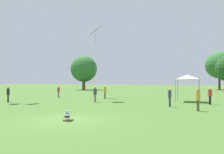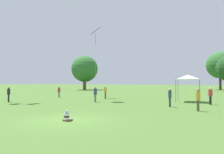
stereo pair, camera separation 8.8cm
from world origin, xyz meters
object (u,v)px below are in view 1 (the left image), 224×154
object	(u,v)px
person_standing_5	(170,96)
canopy_tent	(187,78)
person_standing_6	(59,91)
kite_5	(95,32)
person_standing_1	(198,98)
person_standing_4	(210,95)
distant_tree_3	(219,65)
person_standing_3	(95,93)
person_standing_7	(105,92)
seated_toddler	(67,117)
person_standing_2	(8,93)
distant_tree_0	(84,69)

from	to	relation	value
person_standing_5	canopy_tent	size ratio (longest dim) A/B	0.55
person_standing_6	kite_5	world-z (taller)	kite_5
person_standing_1	canopy_tent	bearing A→B (deg)	12.95
person_standing_4	person_standing_5	bearing A→B (deg)	30.68
person_standing_1	distant_tree_3	world-z (taller)	distant_tree_3
person_standing_3	person_standing_7	bearing A→B (deg)	-123.90
person_standing_7	person_standing_3	bearing A→B (deg)	158.50
person_standing_1	seated_toddler	bearing A→B (deg)	141.74
person_standing_7	distant_tree_3	size ratio (longest dim) A/B	0.15
person_standing_1	canopy_tent	distance (m)	8.18
person_standing_6	person_standing_3	bearing A→B (deg)	29.57
person_standing_1	person_standing_2	world-z (taller)	person_standing_1
person_standing_2	person_standing_1	bearing A→B (deg)	-82.14
person_standing_3	person_standing_7	size ratio (longest dim) A/B	1.05
person_standing_6	distant_tree_0	world-z (taller)	distant_tree_0
canopy_tent	distant_tree_3	bearing A→B (deg)	83.83
kite_5	distant_tree_3	size ratio (longest dim) A/B	0.82
seated_toddler	canopy_tent	size ratio (longest dim) A/B	0.20
person_standing_2	kite_5	world-z (taller)	kite_5
canopy_tent	distant_tree_0	world-z (taller)	distant_tree_0
seated_toddler	person_standing_6	size ratio (longest dim) A/B	0.38
canopy_tent	kite_5	xyz separation A→B (m)	(-10.00, -2.99, 5.43)
person_standing_2	distant_tree_0	world-z (taller)	distant_tree_0
person_standing_5	distant_tree_3	size ratio (longest dim) A/B	0.15
person_standing_1	person_standing_6	size ratio (longest dim) A/B	1.08
person_standing_2	distant_tree_3	world-z (taller)	distant_tree_3
person_standing_1	person_standing_4	distance (m)	5.57
person_standing_1	kite_5	world-z (taller)	kite_5
kite_5	person_standing_6	bearing A→B (deg)	-106.55
person_standing_5	kite_5	distance (m)	11.89
person_standing_7	person_standing_5	bearing A→B (deg)	-155.98
person_standing_2	distant_tree_3	distance (m)	55.66
seated_toddler	person_standing_2	bearing A→B (deg)	165.88
seated_toddler	distant_tree_3	bearing A→B (deg)	94.55
canopy_tent	person_standing_2	bearing A→B (deg)	-154.09
person_standing_4	distant_tree_3	xyz separation A→B (m)	(2.29, 44.50, 5.88)
canopy_tent	seated_toddler	bearing A→B (deg)	-108.03
person_standing_7	person_standing_4	bearing A→B (deg)	-133.73
canopy_tent	person_standing_3	bearing A→B (deg)	-152.92
person_standing_7	canopy_tent	world-z (taller)	canopy_tent
seated_toddler	person_standing_7	xyz separation A→B (m)	(-5.08, 15.10, 0.69)
person_standing_3	kite_5	world-z (taller)	kite_5
person_standing_6	distant_tree_0	xyz separation A→B (m)	(-12.23, 26.48, 4.85)
person_standing_6	person_standing_7	world-z (taller)	person_standing_7
person_standing_4	person_standing_5	xyz separation A→B (m)	(-3.21, -3.58, 0.02)
person_standing_1	person_standing_3	distance (m)	11.03
seated_toddler	person_standing_2	xyz separation A→B (m)	(-12.65, 6.75, 0.75)
person_standing_6	person_standing_4	bearing A→B (deg)	51.05
person_standing_1	person_standing_4	bearing A→B (deg)	-5.90
person_standing_7	kite_5	bearing A→B (deg)	147.52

